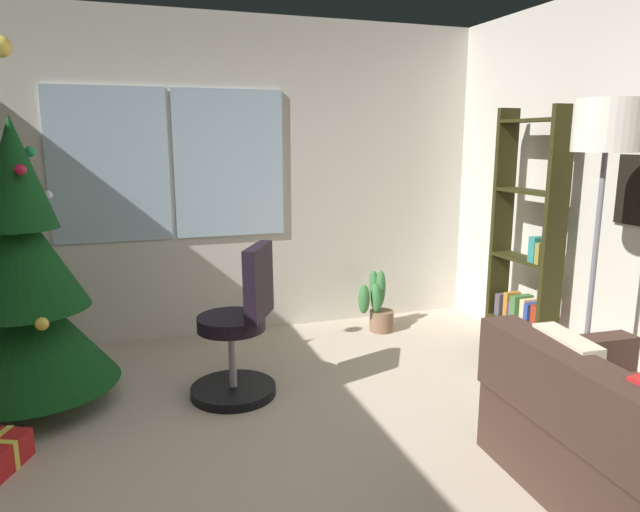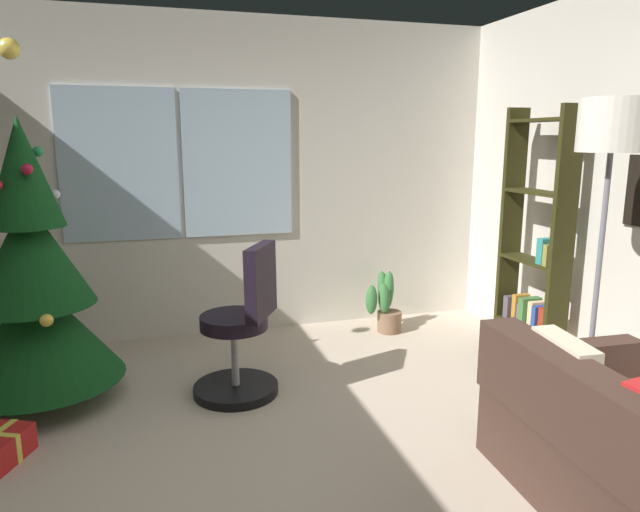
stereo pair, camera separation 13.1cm
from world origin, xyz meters
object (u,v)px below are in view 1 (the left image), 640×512
office_chair (240,337)px  floor_lamp (605,151)px  holiday_tree (27,292)px  bookshelf (526,251)px  potted_plant (377,302)px

office_chair → floor_lamp: (1.85, -1.00, 1.19)m
holiday_tree → bookshelf: holiday_tree is taller
office_chair → bookshelf: bookshelf is taller
holiday_tree → office_chair: size_ratio=2.20×
office_chair → floor_lamp: bearing=-28.4°
holiday_tree → office_chair: (1.24, -0.24, -0.35)m
potted_plant → office_chair: bearing=-146.2°
office_chair → holiday_tree: bearing=169.1°
holiday_tree → potted_plant: holiday_tree is taller
holiday_tree → floor_lamp: (3.09, -1.24, 0.85)m
holiday_tree → office_chair: bearing=-10.9°
potted_plant → floor_lamp: bearing=-76.9°
bookshelf → floor_lamp: 1.32m
bookshelf → office_chair: bearing=-179.6°
potted_plant → holiday_tree: bearing=-165.2°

